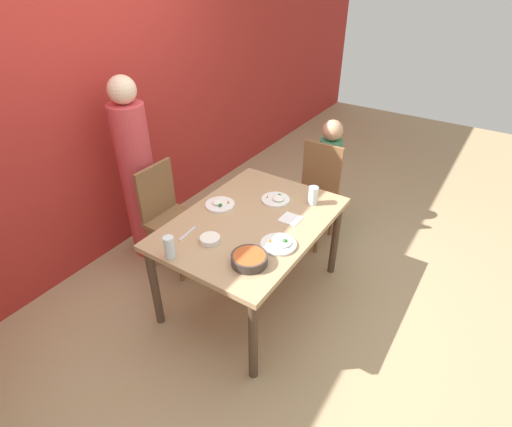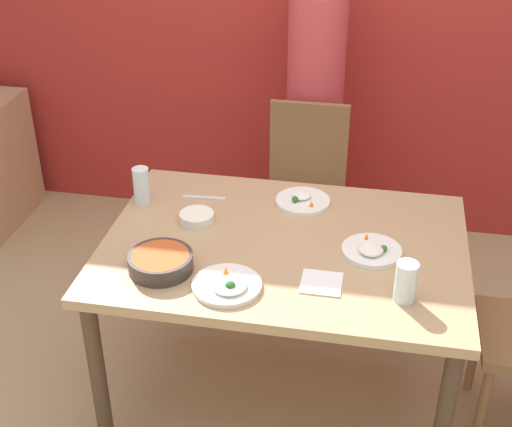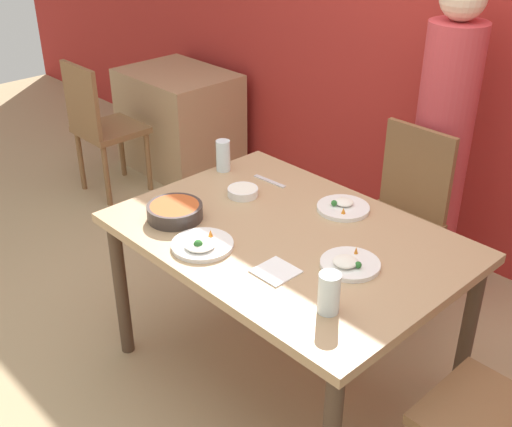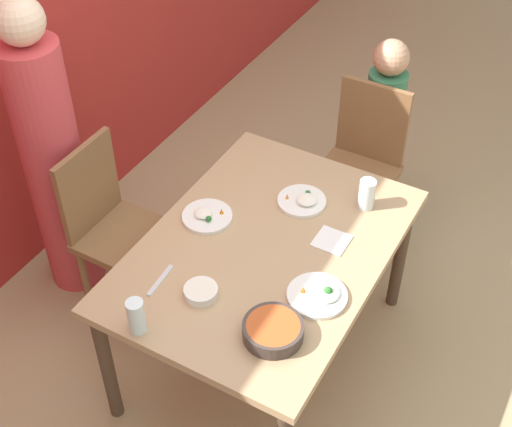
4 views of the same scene
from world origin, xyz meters
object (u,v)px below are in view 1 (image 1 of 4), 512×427
bowl_curry (249,259)px  person_child (328,176)px  chair_child_spot (315,190)px  plate_rice_adult (276,199)px  chair_adult_spot (169,214)px  person_adult (138,177)px  glass_water_tall (169,247)px

bowl_curry → person_child: bearing=7.7°
chair_child_spot → plate_rice_adult: size_ratio=4.17×
chair_adult_spot → person_adult: person_adult is taller
bowl_curry → glass_water_tall: bearing=115.9°
plate_rice_adult → glass_water_tall: size_ratio=1.47×
person_child → person_adult: bearing=138.6°
person_adult → glass_water_tall: person_adult is taller
person_adult → person_child: 1.77m
chair_child_spot → glass_water_tall: size_ratio=6.12×
person_adult → person_child: person_adult is taller
chair_child_spot → bowl_curry: (-1.41, -0.23, 0.27)m
person_adult → person_child: bearing=-41.4°
person_adult → bowl_curry: bearing=-105.2°
person_adult → person_child: size_ratio=1.47×
chair_child_spot → person_adult: size_ratio=0.57×
plate_rice_adult → glass_water_tall: bearing=167.2°
chair_child_spot → person_child: 0.28m
person_adult → plate_rice_adult: bearing=-73.2°
chair_child_spot → plate_rice_adult: bearing=-91.0°
chair_adult_spot → person_child: size_ratio=0.84×
bowl_curry → glass_water_tall: size_ratio=1.53×
chair_adult_spot → glass_water_tall: chair_adult_spot is taller
plate_rice_adult → glass_water_tall: glass_water_tall is taller
person_child → glass_water_tall: size_ratio=7.25×
chair_child_spot → person_adult: person_adult is taller
chair_child_spot → person_adult: bearing=-138.1°
person_child → bowl_curry: size_ratio=4.75×
glass_water_tall → chair_child_spot: bearing=-7.8°
plate_rice_adult → chair_adult_spot: bearing=112.6°
chair_child_spot → glass_water_tall: bearing=-97.8°
chair_adult_spot → chair_child_spot: 1.34m
bowl_curry → plate_rice_adult: (0.72, 0.24, -0.02)m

